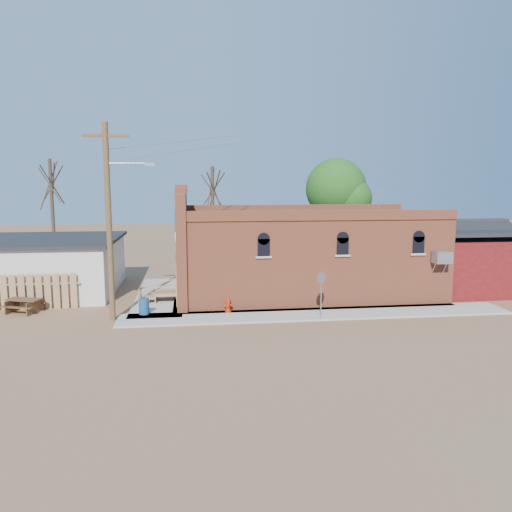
{
  "coord_description": "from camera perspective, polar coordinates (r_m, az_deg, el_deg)",
  "views": [
    {
      "loc": [
        -4.49,
        -22.02,
        6.27
      ],
      "look_at": [
        -1.03,
        4.61,
        2.4
      ],
      "focal_mm": 35.0,
      "sensor_mm": 36.0,
      "label": 1
    }
  ],
  "objects": [
    {
      "name": "utility_pole",
      "position": [
        23.56,
        -16.35,
        4.22
      ],
      "size": [
        3.12,
        0.26,
        9.0
      ],
      "color": "#523621",
      "rests_on": "ground"
    },
    {
      "name": "tree_bare_near",
      "position": [
        35.06,
        -5.0,
        7.67
      ],
      "size": [
        2.8,
        2.8,
        7.65
      ],
      "color": "#483629",
      "rests_on": "ground"
    },
    {
      "name": "sidewalk_south",
      "position": [
        24.5,
        7.06,
        -6.6
      ],
      "size": [
        19.0,
        2.2,
        0.08
      ],
      "primitive_type": "cube",
      "color": "#9E9991",
      "rests_on": "ground"
    },
    {
      "name": "ground",
      "position": [
        23.34,
        4.01,
        -7.41
      ],
      "size": [
        120.0,
        120.0,
        0.0
      ],
      "primitive_type": "plane",
      "color": "brown",
      "rests_on": "ground"
    },
    {
      "name": "sidewalk_west",
      "position": [
        28.77,
        -10.86,
        -4.46
      ],
      "size": [
        2.6,
        10.0,
        0.08
      ],
      "primitive_type": "cube",
      "color": "#9E9991",
      "rests_on": "ground"
    },
    {
      "name": "trash_barrel",
      "position": [
        24.65,
        -12.67,
        -5.65
      ],
      "size": [
        0.57,
        0.57,
        0.75
      ],
      "primitive_type": "cylinder",
      "rotation": [
        0.0,
        0.0,
        0.18
      ],
      "color": "navy",
      "rests_on": "sidewalk_west"
    },
    {
      "name": "tree_leafy",
      "position": [
        37.04,
        9.14,
        7.58
      ],
      "size": [
        4.4,
        4.4,
        8.15
      ],
      "color": "#483629",
      "rests_on": "ground"
    },
    {
      "name": "red_shed",
      "position": [
        32.08,
        22.57,
        0.41
      ],
      "size": [
        5.4,
        6.4,
        4.3
      ],
      "color": "#4F0D10",
      "rests_on": "ground"
    },
    {
      "name": "stop_sign",
      "position": [
        23.24,
        7.48,
        -2.99
      ],
      "size": [
        0.51,
        0.4,
        2.22
      ],
      "rotation": [
        0.0,
        0.0,
        0.22
      ],
      "color": "#99999E",
      "rests_on": "sidewalk_south"
    },
    {
      "name": "brick_bar",
      "position": [
        28.47,
        5.12,
        0.23
      ],
      "size": [
        16.4,
        7.97,
        6.3
      ],
      "color": "#BA5938",
      "rests_on": "ground"
    },
    {
      "name": "fire_hydrant",
      "position": [
        24.5,
        -3.21,
        -5.61
      ],
      "size": [
        0.42,
        0.41,
        0.71
      ],
      "rotation": [
        0.0,
        0.0,
        -0.4
      ],
      "color": "#A62109",
      "rests_on": "sidewalk_south"
    },
    {
      "name": "tree_bare_far",
      "position": [
        37.26,
        -22.4,
        7.73
      ],
      "size": [
        2.8,
        2.8,
        8.16
      ],
      "color": "#483629",
      "rests_on": "ground"
    },
    {
      "name": "picnic_table",
      "position": [
        27.17,
        -24.97,
        -4.95
      ],
      "size": [
        1.98,
        1.73,
        0.69
      ],
      "rotation": [
        0.0,
        0.0,
        -0.35
      ],
      "color": "#4E331F",
      "rests_on": "ground"
    },
    {
      "name": "wood_fence",
      "position": [
        27.65,
        -24.78,
        -3.77
      ],
      "size": [
        5.2,
        0.1,
        1.8
      ],
      "primitive_type": null,
      "color": "olive",
      "rests_on": "ground"
    }
  ]
}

